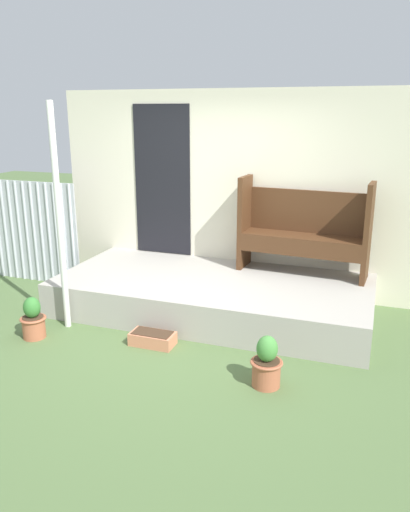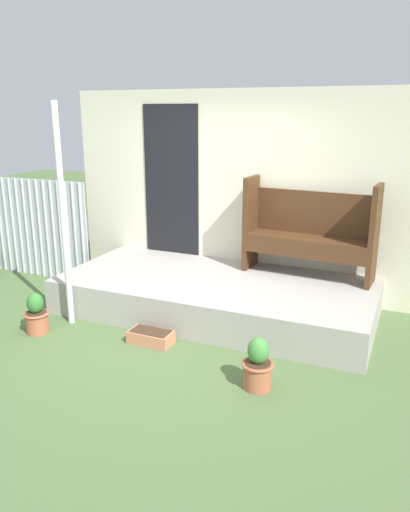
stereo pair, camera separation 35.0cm
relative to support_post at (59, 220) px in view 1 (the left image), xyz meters
The scene contains 8 objects.
ground_plane 1.73m from the support_post, ahead, with size 24.00×24.00×0.00m, color #516B3D.
porch_slab 1.97m from the support_post, 34.39° to the left, with size 3.67×1.72×0.41m.
house_wall 2.29m from the support_post, 53.65° to the left, with size 4.87×0.08×2.60m.
support_post is the anchor object (origin of this frame).
bench 2.83m from the support_post, 33.72° to the left, with size 1.57×0.51×1.15m.
flower_pot_left 1.10m from the support_post, 114.21° to the right, with size 0.28×0.28×0.46m.
flower_pot_middle 2.64m from the support_post, 11.77° to the right, with size 0.29×0.29×0.47m.
planter_box_rect 1.59m from the support_post, ahead, with size 0.46×0.24×0.14m.
Camera 1 is at (1.96, -4.45, 2.34)m, focal length 35.00 mm.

